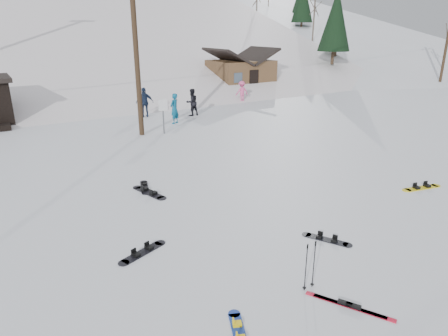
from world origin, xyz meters
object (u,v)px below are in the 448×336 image
hero_snowboard (239,332)px  hero_skis (349,306)px  cabin (241,75)px  utility_pole (136,42)px

hero_snowboard → hero_skis: hero_skis is taller
cabin → hero_skis: cabin is taller
utility_pole → cabin: size_ratio=1.67×
hero_skis → utility_pole: bearing=56.3°
utility_pole → cabin: bearing=37.6°
hero_snowboard → cabin: bearing=-10.6°
hero_skis → cabin: bearing=31.9°
utility_pole → cabin: utility_pole is taller
utility_pole → hero_skis: 16.17m
utility_pole → hero_skis: utility_pole is taller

